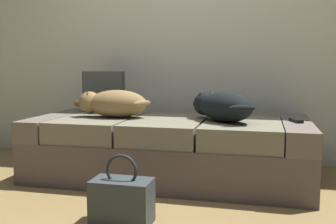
# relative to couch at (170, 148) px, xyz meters

# --- Properties ---
(back_wall) EXTENTS (6.40, 0.10, 2.80)m
(back_wall) POSITION_rel_couch_xyz_m (0.00, 0.67, 1.18)
(back_wall) COLOR silver
(back_wall) RESTS_ON ground
(couch) EXTENTS (2.02, 0.95, 0.45)m
(couch) POSITION_rel_couch_xyz_m (0.00, 0.00, 0.00)
(couch) COLOR #5B4E4B
(couch) RESTS_ON ground
(dog_tan) EXTENTS (0.61, 0.29, 0.21)m
(dog_tan) POSITION_rel_couch_xyz_m (-0.43, -0.07, 0.33)
(dog_tan) COLOR olive
(dog_tan) RESTS_ON couch
(dog_dark) EXTENTS (0.54, 0.49, 0.21)m
(dog_dark) POSITION_rel_couch_xyz_m (0.39, -0.08, 0.33)
(dog_dark) COLOR black
(dog_dark) RESTS_ON couch
(tv_remote) EXTENTS (0.09, 0.16, 0.02)m
(tv_remote) POSITION_rel_couch_xyz_m (0.90, -0.01, 0.24)
(tv_remote) COLOR black
(tv_remote) RESTS_ON couch
(throw_pillow) EXTENTS (0.35, 0.16, 0.34)m
(throw_pillow) POSITION_rel_couch_xyz_m (-0.64, 0.27, 0.40)
(throw_pillow) COLOR #424847
(throw_pillow) RESTS_ON couch
(handbag) EXTENTS (0.32, 0.18, 0.38)m
(handbag) POSITION_rel_couch_xyz_m (-0.04, -0.92, -0.10)
(handbag) COLOR #343B3D
(handbag) RESTS_ON ground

